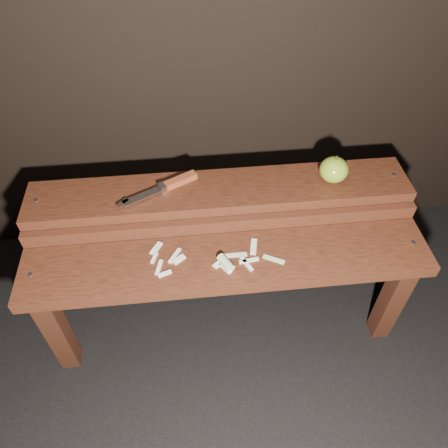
{
  "coord_description": "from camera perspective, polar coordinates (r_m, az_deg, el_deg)",
  "views": [
    {
      "loc": [
        -0.1,
        -0.84,
        1.41
      ],
      "look_at": [
        0.0,
        0.06,
        0.45
      ],
      "focal_mm": 35.0,
      "sensor_mm": 36.0,
      "label": 1
    }
  ],
  "objects": [
    {
      "name": "apple_scraps",
      "position": [
        1.26,
        -0.89,
        -4.76
      ],
      "size": [
        0.39,
        0.14,
        0.03
      ],
      "color": "beige",
      "rests_on": "bench_front_tier"
    },
    {
      "name": "knife",
      "position": [
        1.37,
        -6.98,
        5.16
      ],
      "size": [
        0.25,
        0.14,
        0.02
      ],
      "color": "brown",
      "rests_on": "bench_rear_tier"
    },
    {
      "name": "apple",
      "position": [
        1.41,
        14.15,
        6.89
      ],
      "size": [
        0.09,
        0.09,
        0.09
      ],
      "color": "olive",
      "rests_on": "bench_rear_tier"
    },
    {
      "name": "bench_rear_tier",
      "position": [
        1.42,
        -0.45,
        2.1
      ],
      "size": [
        1.2,
        0.21,
        0.5
      ],
      "color": "black",
      "rests_on": "ground"
    },
    {
      "name": "bench_front_tier",
      "position": [
        1.32,
        0.56,
        -6.71
      ],
      "size": [
        1.2,
        0.2,
        0.42
      ],
      "color": "black",
      "rests_on": "ground"
    },
    {
      "name": "ground",
      "position": [
        1.65,
        0.23,
        -12.34
      ],
      "size": [
        60.0,
        60.0,
        0.0
      ],
      "primitive_type": "plane",
      "color": "black"
    }
  ]
}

